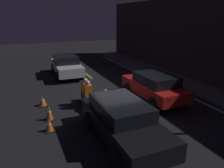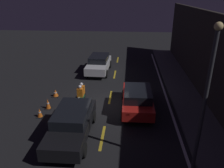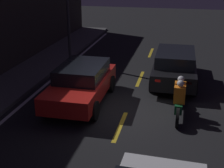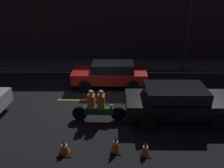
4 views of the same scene
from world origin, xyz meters
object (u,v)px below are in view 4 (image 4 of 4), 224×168
object	(u,v)px
traffic_cone_near	(64,147)
traffic_cone_mid	(116,144)
motorcycle	(97,106)
street_lamp	(189,21)
taxi_red	(110,73)
van_black	(178,101)
traffic_cone_far	(145,148)

from	to	relation	value
traffic_cone_near	traffic_cone_mid	xyz separation A→B (m)	(1.70, 0.09, 0.08)
motorcycle	street_lamp	bearing A→B (deg)	48.96
street_lamp	traffic_cone_near	bearing A→B (deg)	-128.26
taxi_red	van_black	xyz separation A→B (m)	(2.88, -3.23, 0.01)
motorcycle	traffic_cone_near	world-z (taller)	motorcycle
van_black	traffic_cone_mid	xyz separation A→B (m)	(-2.57, -2.18, -0.44)
van_black	traffic_cone_far	bearing A→B (deg)	-124.94
taxi_red	street_lamp	world-z (taller)	street_lamp
motorcycle	traffic_cone_near	distance (m)	2.25
motorcycle	street_lamp	world-z (taller)	street_lamp
van_black	traffic_cone_mid	size ratio (longest dim) A/B	6.78
traffic_cone_mid	traffic_cone_far	distance (m)	0.99
van_black	traffic_cone_near	xyz separation A→B (m)	(-4.28, -2.27, -0.52)
traffic_cone_far	street_lamp	world-z (taller)	street_lamp
traffic_cone_far	street_lamp	xyz separation A→B (m)	(3.34, 7.69, 2.98)
traffic_cone_mid	traffic_cone_far	bearing A→B (deg)	-7.85
van_black	street_lamp	distance (m)	6.17
traffic_cone_mid	street_lamp	bearing A→B (deg)	60.21
taxi_red	motorcycle	world-z (taller)	taxi_red
traffic_cone_mid	traffic_cone_far	size ratio (longest dim) A/B	1.24
traffic_cone_near	street_lamp	size ratio (longest dim) A/B	0.09
taxi_red	traffic_cone_mid	world-z (taller)	taxi_red
van_black	traffic_cone_mid	bearing A→B (deg)	-140.18
van_black	traffic_cone_mid	world-z (taller)	van_black
motorcycle	traffic_cone_near	xyz separation A→B (m)	(-0.95, -1.99, -0.40)
traffic_cone_mid	motorcycle	bearing A→B (deg)	111.58
traffic_cone_near	street_lamp	bearing A→B (deg)	51.74
motorcycle	street_lamp	distance (m)	8.02
traffic_cone_mid	street_lamp	xyz separation A→B (m)	(4.32, 7.55, 2.92)
taxi_red	street_lamp	size ratio (longest dim) A/B	0.70
van_black	street_lamp	xyz separation A→B (m)	(1.75, 5.37, 2.48)
traffic_cone_near	traffic_cone_far	distance (m)	2.69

